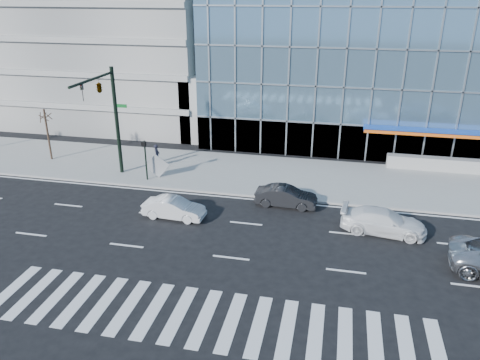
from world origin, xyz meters
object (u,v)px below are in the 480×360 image
Objects in this scene: traffic_signal at (105,99)px; street_tree_near at (45,116)px; ped_signal_post at (145,154)px; white_sedan at (174,208)px; tilted_panel at (157,166)px; pedestrian at (157,155)px; dark_sedan at (286,197)px; white_suv at (383,222)px.

traffic_signal is 1.89× the size of street_tree_near.
ped_signal_post reaches higher than white_sedan.
street_tree_near is 3.25× the size of tilted_panel.
ped_signal_post is at bearing 178.01° from pedestrian.
tilted_panel is at bearing 46.57° from ped_signal_post.
dark_sedan is 2.24× the size of pedestrian.
tilted_panel is (0.90, -2.22, 0.02)m from pedestrian.
white_suv is at bearing -11.75° from traffic_signal.
traffic_signal reaches higher than white_sedan.
street_tree_near is at bearing 84.02° from pedestrian.
ped_signal_post reaches higher than tilted_panel.
white_suv is 2.73× the size of pedestrian.
white_sedan is 7.32m from dark_sedan.
traffic_signal reaches higher than dark_sedan.
white_sedan is 6.67m from tilted_panel.
pedestrian is at bearing 72.82° from white_suv.
ped_signal_post is at bearing 81.97° from dark_sedan.
street_tree_near is (-7.00, 2.93, -2.39)m from traffic_signal.
street_tree_near is 20.78m from dark_sedan.
ped_signal_post reaches higher than pedestrian.
tilted_panel reaches higher than dark_sedan.
ped_signal_post is 0.71× the size of street_tree_near.
ped_signal_post is 6.64m from white_sedan.
white_sedan is at bearing -29.68° from street_tree_near.
ped_signal_post is 3.08m from pedestrian.
ped_signal_post is 2.31× the size of tilted_panel.
pedestrian is at bearing 55.77° from traffic_signal.
street_tree_near is at bearing 79.76° from dark_sedan.
ped_signal_post is at bearing -15.06° from street_tree_near.
traffic_signal reaches higher than white_suv.
street_tree_near reaches higher than tilted_panel.
pedestrian is at bearing 95.89° from ped_signal_post.
street_tree_near is at bearing 157.29° from traffic_signal.
traffic_signal is at bearing 84.21° from white_suv.
street_tree_near is 27.12m from white_suv.
traffic_signal is 4.75m from ped_signal_post.
traffic_signal is 2.67× the size of ped_signal_post.
pedestrian is (9.20, 0.31, -2.73)m from street_tree_near.
street_tree_near is at bearing 81.14° from white_suv.
dark_sedan is at bearing -121.78° from pedestrian.
traffic_signal is at bearing 137.89° from pedestrian.
tilted_panel reaches higher than white_suv.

